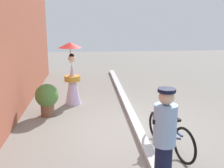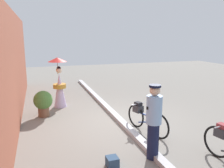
{
  "view_description": "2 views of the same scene",
  "coord_description": "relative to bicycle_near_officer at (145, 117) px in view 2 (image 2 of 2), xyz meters",
  "views": [
    {
      "loc": [
        -5.88,
        1.18,
        2.68
      ],
      "look_at": [
        -0.06,
        0.63,
        1.2
      ],
      "focal_mm": 43.43,
      "sensor_mm": 36.0,
      "label": 1
    },
    {
      "loc": [
        -6.51,
        2.4,
        2.69
      ],
      "look_at": [
        0.47,
        0.11,
        1.16
      ],
      "focal_mm": 36.76,
      "sensor_mm": 36.0,
      "label": 2
    }
  ],
  "objects": [
    {
      "name": "person_officer",
      "position": [
        -1.41,
        0.49,
        0.47
      ],
      "size": [
        0.34,
        0.38,
        1.69
      ],
      "color": "#141938",
      "rests_on": "ground_plane"
    },
    {
      "name": "backpack_on_pavement",
      "position": [
        -1.46,
        1.45,
        -0.31
      ],
      "size": [
        0.26,
        0.24,
        0.22
      ],
      "color": "navy",
      "rests_on": "ground_plane"
    },
    {
      "name": "person_with_parasol",
      "position": [
        3.2,
        2.07,
        0.49
      ],
      "size": [
        0.7,
        0.7,
        1.91
      ],
      "color": "silver",
      "rests_on": "ground_plane"
    },
    {
      "name": "sidewalk_curb",
      "position": [
        0.9,
        0.43,
        -0.37
      ],
      "size": [
        14.0,
        0.2,
        0.12
      ],
      "primitive_type": "cube",
      "color": "#B2B2B7",
      "rests_on": "ground_plane"
    },
    {
      "name": "building_wall",
      "position": [
        0.9,
        3.63,
        1.31
      ],
      "size": [
        14.0,
        0.4,
        3.47
      ],
      "primitive_type": "cube",
      "color": "brown",
      "rests_on": "ground_plane"
    },
    {
      "name": "ground_plane",
      "position": [
        0.9,
        0.43,
        -0.43
      ],
      "size": [
        30.0,
        30.0,
        0.0
      ],
      "primitive_type": "plane",
      "color": "gray"
    },
    {
      "name": "potted_plant_by_door",
      "position": [
        2.25,
        2.7,
        0.08
      ],
      "size": [
        0.65,
        0.64,
        0.89
      ],
      "color": "brown",
      "rests_on": "ground_plane"
    },
    {
      "name": "bicycle_near_officer",
      "position": [
        0.0,
        0.0,
        0.0
      ],
      "size": [
        1.63,
        0.59,
        0.8
      ],
      "color": "black",
      "rests_on": "ground_plane"
    }
  ]
}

